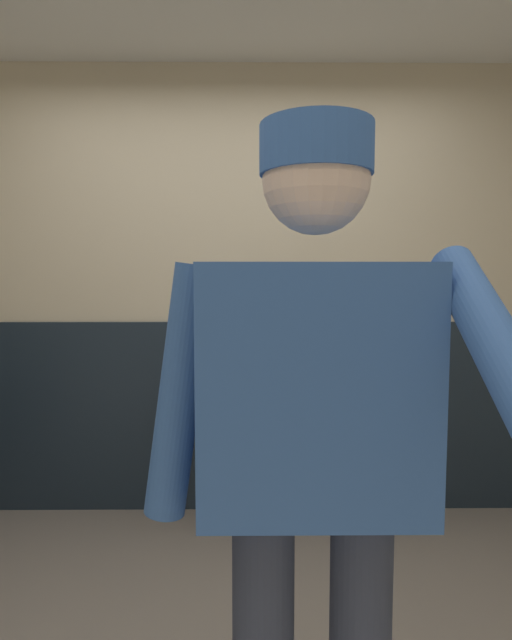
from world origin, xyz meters
TOP-DOWN VIEW (x-y plane):
  - wall_back at (0.00, 1.59)m, footprint 4.71×0.12m
  - wainscot_band_back at (0.00, 1.52)m, footprint 4.11×0.03m
  - urinal_left at (-0.09, 1.38)m, footprint 0.40×0.34m
  - urinal_middle at (0.66, 1.38)m, footprint 0.40×0.34m
  - privacy_divider_panel at (0.28, 1.30)m, footprint 0.04×0.40m
  - person at (0.24, -0.37)m, footprint 0.71×0.60m

SIDE VIEW (x-z plane):
  - wainscot_band_back at x=0.00m, z-range 0.00..1.13m
  - urinal_left at x=-0.09m, z-range 0.16..1.40m
  - urinal_middle at x=0.66m, z-range 0.16..1.40m
  - privacy_divider_panel at x=0.28m, z-range 0.50..1.40m
  - person at x=0.24m, z-range 0.17..1.88m
  - wall_back at x=0.00m, z-range 0.00..2.62m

